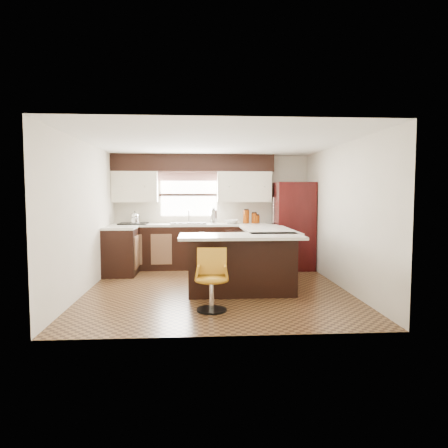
{
  "coord_description": "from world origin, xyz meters",
  "views": [
    {
      "loc": [
        -0.3,
        -6.5,
        1.58
      ],
      "look_at": [
        0.15,
        0.45,
        1.05
      ],
      "focal_mm": 32.0,
      "sensor_mm": 36.0,
      "label": 1
    }
  ],
  "objects": [
    {
      "name": "bar_chair",
      "position": [
        -0.12,
        -1.23,
        0.42
      ],
      "size": [
        0.47,
        0.47,
        0.84
      ],
      "primitive_type": null,
      "rotation": [
        0.0,
        0.0,
        -0.05
      ],
      "color": "#B97E17",
      "rests_on": "floor"
    },
    {
      "name": "canister_small",
      "position": [
        0.95,
        1.92,
        1.03
      ],
      "size": [
        0.12,
        0.12,
        0.17
      ],
      "primitive_type": "cylinder",
      "color": "#782F05",
      "rests_on": "counter_back"
    },
    {
      "name": "sink",
      "position": [
        -0.5,
        1.88,
        0.96
      ],
      "size": [
        0.75,
        0.45,
        0.03
      ],
      "primitive_type": "cube",
      "color": "#B2B2B7",
      "rests_on": "counter_back"
    },
    {
      "name": "floor",
      "position": [
        0.0,
        0.0,
        0.0
      ],
      "size": [
        4.4,
        4.4,
        0.0
      ],
      "primitive_type": "plane",
      "color": "#49301A",
      "rests_on": "ground"
    },
    {
      "name": "wall_left",
      "position": [
        -2.1,
        0.0,
        1.2
      ],
      "size": [
        0.0,
        4.4,
        4.4
      ],
      "primitive_type": "plane",
      "rotation": [
        1.57,
        0.0,
        1.57
      ],
      "color": "beige",
      "rests_on": "floor"
    },
    {
      "name": "canister_large",
      "position": [
        0.72,
        1.92,
        1.08
      ],
      "size": [
        0.13,
        0.13,
        0.28
      ],
      "primitive_type": "cylinder",
      "color": "#782F05",
      "rests_on": "counter_back"
    },
    {
      "name": "mixing_bowl",
      "position": [
        0.4,
        1.9,
        0.98
      ],
      "size": [
        0.41,
        0.41,
        0.08
      ],
      "primitive_type": "imported",
      "rotation": [
        0.0,
        0.0,
        -0.42
      ],
      "color": "white",
      "rests_on": "counter_back"
    },
    {
      "name": "ceiling",
      "position": [
        0.0,
        0.0,
        2.4
      ],
      "size": [
        4.4,
        4.4,
        0.0
      ],
      "primitive_type": "plane",
      "rotation": [
        3.14,
        0.0,
        0.0
      ],
      "color": "silver",
      "rests_on": "wall_back"
    },
    {
      "name": "counter_back",
      "position": [
        -0.45,
        1.9,
        0.92
      ],
      "size": [
        3.3,
        0.6,
        0.04
      ],
      "primitive_type": "cube",
      "color": "silver",
      "rests_on": "base_cab_back"
    },
    {
      "name": "peninsula_return",
      "position": [
        0.38,
        -0.35,
        0.45
      ],
      "size": [
        1.65,
        0.6,
        0.9
      ],
      "primitive_type": "cube",
      "color": "black",
      "rests_on": "floor"
    },
    {
      "name": "counter_left",
      "position": [
        -1.8,
        1.25,
        0.92
      ],
      "size": [
        0.6,
        0.7,
        0.04
      ],
      "primitive_type": "cube",
      "color": "silver",
      "rests_on": "base_cab_left"
    },
    {
      "name": "counter_pen_return",
      "position": [
        0.35,
        -0.44,
        0.92
      ],
      "size": [
        1.89,
        0.84,
        0.04
      ],
      "primitive_type": "cube",
      "color": "silver",
      "rests_on": "peninsula_return"
    },
    {
      "name": "base_cab_back",
      "position": [
        -0.45,
        1.9,
        0.45
      ],
      "size": [
        3.3,
        0.6,
        0.9
      ],
      "primitive_type": "cube",
      "color": "black",
      "rests_on": "floor"
    },
    {
      "name": "counter_pen_long",
      "position": [
        0.95,
        0.62,
        0.92
      ],
      "size": [
        0.84,
        1.95,
        0.04
      ],
      "primitive_type": "cube",
      "color": "silver",
      "rests_on": "peninsula_long"
    },
    {
      "name": "wall_right",
      "position": [
        2.1,
        0.0,
        1.2
      ],
      "size": [
        0.0,
        4.4,
        4.4
      ],
      "primitive_type": "plane",
      "rotation": [
        1.57,
        0.0,
        -1.57
      ],
      "color": "beige",
      "rests_on": "floor"
    },
    {
      "name": "valance",
      "position": [
        -0.5,
        2.14,
        1.94
      ],
      "size": [
        1.3,
        0.06,
        0.18
      ],
      "primitive_type": "cube",
      "color": "#D19B93",
      "rests_on": "wall_back"
    },
    {
      "name": "percolator",
      "position": [
        0.03,
        1.9,
        1.09
      ],
      "size": [
        0.14,
        0.14,
        0.29
      ],
      "primitive_type": "cylinder",
      "color": "silver",
      "rests_on": "counter_back"
    },
    {
      "name": "kettle",
      "position": [
        -1.62,
        1.88,
        1.09
      ],
      "size": [
        0.18,
        0.18,
        0.24
      ],
      "primitive_type": null,
      "color": "silver",
      "rests_on": "cooktop"
    },
    {
      "name": "upper_cab_left",
      "position": [
        -1.62,
        2.03,
        1.72
      ],
      "size": [
        0.94,
        0.35,
        0.64
      ],
      "primitive_type": "cube",
      "color": "beige",
      "rests_on": "wall_back"
    },
    {
      "name": "base_cab_left",
      "position": [
        -1.8,
        1.25,
        0.45
      ],
      "size": [
        0.6,
        0.7,
        0.9
      ],
      "primitive_type": "cube",
      "color": "black",
      "rests_on": "floor"
    },
    {
      "name": "window_pane",
      "position": [
        -0.5,
        2.18,
        1.55
      ],
      "size": [
        1.2,
        0.02,
        0.9
      ],
      "primitive_type": "cube",
      "color": "white",
      "rests_on": "wall_back"
    },
    {
      "name": "soffit",
      "position": [
        -0.4,
        2.03,
        2.22
      ],
      "size": [
        3.4,
        0.35,
        0.36
      ],
      "primitive_type": "cube",
      "color": "black",
      "rests_on": "wall_back"
    },
    {
      "name": "upper_cab_right",
      "position": [
        0.68,
        2.03,
        1.72
      ],
      "size": [
        1.14,
        0.35,
        0.64
      ],
      "primitive_type": "cube",
      "color": "beige",
      "rests_on": "wall_back"
    },
    {
      "name": "refrigerator",
      "position": [
        1.69,
        1.71,
        0.91
      ],
      "size": [
        0.78,
        0.74,
        1.81
      ],
      "primitive_type": "cube",
      "color": "black",
      "rests_on": "floor"
    },
    {
      "name": "canister_med",
      "position": [
        0.89,
        1.92,
        1.05
      ],
      "size": [
        0.12,
        0.12,
        0.21
      ],
      "primitive_type": "cylinder",
      "color": "#782F05",
      "rests_on": "counter_back"
    },
    {
      "name": "wall_front",
      "position": [
        0.0,
        -2.2,
        1.2
      ],
      "size": [
        4.4,
        0.0,
        4.4
      ],
      "primitive_type": "plane",
      "rotation": [
        -1.57,
        0.0,
        0.0
      ],
      "color": "beige",
      "rests_on": "floor"
    },
    {
      "name": "cooktop",
      "position": [
        -1.65,
        1.88,
        0.96
      ],
      "size": [
        0.58,
        0.5,
        0.02
      ],
      "primitive_type": "cube",
      "color": "black",
      "rests_on": "counter_back"
    },
    {
      "name": "peninsula_long",
      "position": [
        0.9,
        0.62,
        0.45
      ],
      "size": [
        0.6,
        1.95,
        0.9
      ],
      "primitive_type": "cube",
      "color": "black",
      "rests_on": "floor"
    },
    {
      "name": "dishwasher",
      "position": [
        0.55,
        1.61,
        0.43
      ],
      "size": [
        0.58,
        0.03,
        0.78
      ],
      "primitive_type": "cube",
      "color": "black",
      "rests_on": "floor"
    },
    {
      "name": "wall_back",
      "position": [
        0.0,
        2.2,
        1.2
      ],
      "size": [
        4.4,
        0.0,
        4.4
      ],
      "primitive_type": "plane",
      "rotation": [
        1.57,
        0.0,
        0.0
      ],
      "color": "beige",
      "rests_on": "floor"
    }
  ]
}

